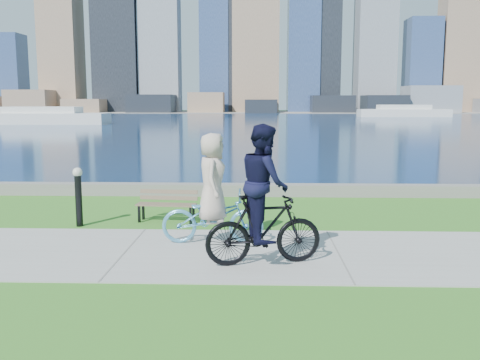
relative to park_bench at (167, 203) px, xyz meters
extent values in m
plane|color=#2B671B|center=(3.66, -2.68, -0.45)|extent=(320.00, 320.00, 0.00)
cube|color=gray|center=(3.66, -2.68, -0.44)|extent=(80.00, 3.50, 0.02)
cube|color=slate|center=(3.66, 3.52, -0.27)|extent=(90.00, 0.50, 0.35)
cube|color=#0B2449|center=(3.66, 69.32, -0.44)|extent=(320.00, 131.00, 0.01)
cube|color=gray|center=(3.66, 127.32, -0.39)|extent=(320.00, 30.00, 0.12)
cube|color=#876A53|center=(-53.09, 116.76, 2.30)|extent=(10.29, 8.14, 5.50)
cube|color=#876A53|center=(-40.27, 118.80, 1.21)|extent=(9.32, 9.26, 3.32)
cube|color=black|center=(-23.73, 117.81, 1.73)|extent=(10.72, 9.48, 4.36)
cube|color=#876A53|center=(-10.47, 118.54, 2.00)|extent=(8.46, 6.68, 4.90)
cube|color=black|center=(2.80, 116.37, 1.14)|extent=(7.47, 9.94, 3.18)
cube|color=black|center=(20.07, 118.79, 1.64)|extent=(10.19, 7.02, 4.17)
cube|color=black|center=(32.02, 116.63, 1.64)|extent=(9.66, 9.47, 4.18)
cube|color=slate|center=(43.25, 118.21, 2.76)|extent=(11.98, 9.21, 6.41)
cube|color=navy|center=(-62.80, 124.51, 9.39)|extent=(9.85, 7.12, 19.68)
cube|color=#876A53|center=(-47.70, 124.39, 23.58)|extent=(9.26, 8.89, 48.05)
cube|color=black|center=(-33.81, 124.58, 27.34)|extent=(11.22, 6.50, 55.58)
cube|color=navy|center=(-9.14, 130.13, 20.87)|extent=(7.35, 10.99, 42.63)
cube|color=slate|center=(31.74, 127.88, 25.27)|extent=(9.48, 9.26, 51.43)
cube|color=navy|center=(43.66, 127.67, 11.26)|extent=(7.91, 8.18, 23.41)
cube|color=#876A53|center=(53.58, 127.82, 16.45)|extent=(10.64, 7.71, 33.80)
cube|color=silver|center=(-24.48, 53.22, 0.23)|extent=(15.87, 4.53, 1.36)
cube|color=silver|center=(-24.48, 53.22, 1.31)|extent=(9.07, 3.40, 0.79)
cube|color=silver|center=(28.40, 85.78, 0.24)|extent=(16.03, 4.58, 1.37)
cube|color=silver|center=(28.40, 85.78, 1.33)|extent=(9.16, 3.44, 0.80)
cube|color=black|center=(-0.64, -0.18, -0.25)|extent=(0.06, 0.06, 0.40)
cube|color=black|center=(0.59, -0.29, -0.25)|extent=(0.06, 0.06, 0.40)
cube|color=black|center=(-0.61, 0.14, -0.25)|extent=(0.06, 0.06, 0.40)
cube|color=black|center=(0.62, 0.02, -0.25)|extent=(0.06, 0.06, 0.40)
cube|color=brown|center=(-0.02, -0.24, -0.03)|extent=(1.41, 0.22, 0.04)
cube|color=brown|center=(-0.01, -0.09, -0.03)|extent=(1.41, 0.22, 0.04)
cube|color=brown|center=(0.00, 0.05, -0.03)|extent=(1.41, 0.22, 0.04)
cube|color=brown|center=(0.01, 0.15, 0.08)|extent=(1.41, 0.19, 0.10)
cube|color=brown|center=(0.02, 0.18, 0.23)|extent=(1.41, 0.19, 0.10)
cylinder|color=black|center=(-1.92, -0.60, 0.15)|extent=(0.15, 0.15, 1.20)
sphere|color=beige|center=(-1.92, -0.60, 0.80)|extent=(0.22, 0.22, 0.22)
imported|color=#57A6D3|center=(1.25, -2.01, 0.10)|extent=(0.76, 2.04, 1.06)
imported|color=beige|center=(1.25, -2.01, 0.89)|extent=(0.59, 0.89, 1.77)
imported|color=black|center=(2.26, -3.40, 0.19)|extent=(1.03, 2.12, 1.23)
imported|color=black|center=(2.26, -3.40, 1.01)|extent=(0.95, 1.11, 2.01)
camera|label=1|loc=(2.15, -12.39, 2.38)|focal=40.00mm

